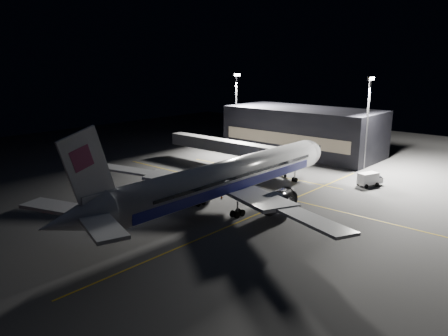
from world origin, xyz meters
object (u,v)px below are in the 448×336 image
at_px(airliner, 225,178).
at_px(safety_cone_a, 220,188).
at_px(jet_bridge, 232,147).
at_px(floodlight_mast_south, 368,115).
at_px(baggage_tug, 127,202).
at_px(service_truck, 370,179).
at_px(safety_cone_b, 222,196).
at_px(floodlight_mast_north, 236,104).
at_px(safety_cone_c, 141,198).

distance_m(airliner, safety_cone_a, 11.45).
bearing_deg(jet_bridge, airliner, -141.96).
relative_size(floodlight_mast_south, baggage_tug, 7.32).
distance_m(airliner, jet_bridge, 29.31).
relative_size(service_truck, safety_cone_b, 9.35).
bearing_deg(baggage_tug, safety_cone_b, -15.07).
bearing_deg(safety_cone_a, baggage_tug, 163.13).
relative_size(floodlight_mast_south, safety_cone_a, 32.67).
height_order(floodlight_mast_north, service_truck, floodlight_mast_north).
distance_m(floodlight_mast_south, baggage_tug, 56.10).
relative_size(airliner, floodlight_mast_north, 2.97).
bearing_deg(floodlight_mast_south, airliner, 171.67).
bearing_deg(safety_cone_a, airliner, -133.02).
bearing_deg(baggage_tug, floodlight_mast_south, -2.90).
bearing_deg(airliner, safety_cone_a, 46.98).
distance_m(jet_bridge, floodlight_mast_north, 24.06).
xyz_separation_m(floodlight_mast_north, floodlight_mast_south, (0.00, -38.00, 0.00)).
distance_m(floodlight_mast_north, baggage_tug, 56.16).
relative_size(jet_bridge, service_truck, 6.15).
bearing_deg(floodlight_mast_north, floodlight_mast_south, -90.00).
bearing_deg(safety_cone_c, airliner, -64.34).
bearing_deg(safety_cone_b, jet_bridge, 35.83).
xyz_separation_m(jet_bridge, service_truck, (5.86, -30.71, -3.15)).
xyz_separation_m(jet_bridge, floodlight_mast_south, (18.00, -24.07, 7.79)).
distance_m(safety_cone_a, safety_cone_c, 15.22).
distance_m(safety_cone_a, safety_cone_b, 4.99).
distance_m(safety_cone_b, safety_cone_c, 14.38).
height_order(service_truck, safety_cone_a, service_truck).
height_order(jet_bridge, floodlight_mast_south, floodlight_mast_south).
relative_size(baggage_tug, safety_cone_c, 4.82).
distance_m(floodlight_mast_north, safety_cone_b, 48.30).
bearing_deg(safety_cone_c, floodlight_mast_north, 20.62).
relative_size(jet_bridge, baggage_tug, 12.16).
xyz_separation_m(jet_bridge, safety_cone_c, (-29.80, -4.06, -4.29)).
bearing_deg(floodlight_mast_north, safety_cone_a, -144.33).
bearing_deg(service_truck, safety_cone_c, 163.92).
distance_m(floodlight_mast_south, safety_cone_c, 53.21).
bearing_deg(airliner, floodlight_mast_south, -8.33).
relative_size(floodlight_mast_north, floodlight_mast_south, 1.00).
bearing_deg(jet_bridge, baggage_tug, -171.26).
relative_size(floodlight_mast_north, safety_cone_a, 32.67).
xyz_separation_m(airliner, floodlight_mast_south, (41.08, -6.01, 7.21)).
bearing_deg(safety_cone_c, safety_cone_a, -24.93).
distance_m(floodlight_mast_south, safety_cone_b, 40.62).
bearing_deg(safety_cone_a, floodlight_mast_north, 35.67).
height_order(jet_bridge, safety_cone_c, jet_bridge).
xyz_separation_m(service_truck, safety_cone_b, (-25.33, 16.65, -1.13)).
bearing_deg(safety_cone_b, airliner, -132.06).
distance_m(service_truck, safety_cone_c, 44.54).
xyz_separation_m(safety_cone_a, safety_cone_c, (-13.80, 6.42, -0.02)).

